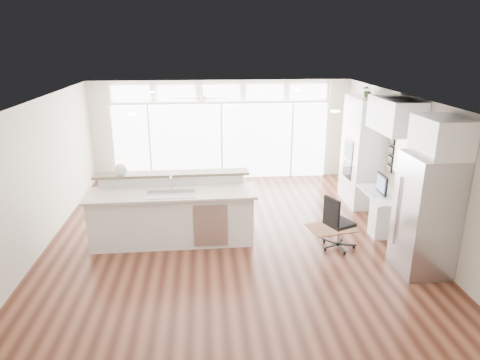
{
  "coord_description": "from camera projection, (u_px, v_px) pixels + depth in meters",
  "views": [
    {
      "loc": [
        -0.47,
        -7.52,
        3.73
      ],
      "look_at": [
        0.22,
        0.6,
        1.03
      ],
      "focal_mm": 32.0,
      "sensor_mm": 36.0,
      "label": 1
    }
  ],
  "objects": [
    {
      "name": "transom_row",
      "position": [
        221.0,
        92.0,
        11.3
      ],
      "size": [
        5.9,
        0.06,
        0.4
      ],
      "primitive_type": "cube",
      "color": "white",
      "rests_on": "wall_back"
    },
    {
      "name": "ceiling",
      "position": [
        230.0,
        101.0,
        7.48
      ],
      "size": [
        7.0,
        8.0,
        0.02
      ],
      "primitive_type": "cube",
      "color": "white",
      "rests_on": "wall_back"
    },
    {
      "name": "fishbowl",
      "position": [
        121.0,
        170.0,
        8.14
      ],
      "size": [
        0.26,
        0.26,
        0.24
      ],
      "primitive_type": "sphere",
      "rotation": [
        0.0,
        0.0,
        0.09
      ],
      "color": "white",
      "rests_on": "kitchen_island"
    },
    {
      "name": "potted_plant",
      "position": [
        368.0,
        92.0,
        9.46
      ],
      "size": [
        0.31,
        0.33,
        0.23
      ],
      "primitive_type": "imported",
      "rotation": [
        0.0,
        0.0,
        -0.17
      ],
      "color": "#345725",
      "rests_on": "oven_cabinet"
    },
    {
      "name": "wall_right",
      "position": [
        413.0,
        170.0,
        8.18
      ],
      "size": [
        0.04,
        8.0,
        2.7
      ],
      "primitive_type": "cube",
      "color": "beige",
      "rests_on": "floor"
    },
    {
      "name": "recessed_lights",
      "position": [
        230.0,
        100.0,
        7.67
      ],
      "size": [
        3.4,
        3.0,
        0.02
      ],
      "primitive_type": "cube",
      "color": "beige",
      "rests_on": "ceiling"
    },
    {
      "name": "ceiling_fan",
      "position": [
        202.0,
        94.0,
        10.15
      ],
      "size": [
        1.16,
        1.16,
        0.32
      ],
      "primitive_type": "cube",
      "color": "white",
      "rests_on": "ceiling"
    },
    {
      "name": "oven_cabinet",
      "position": [
        362.0,
        152.0,
        9.89
      ],
      "size": [
        0.64,
        1.2,
        2.5
      ],
      "primitive_type": "cube",
      "color": "white",
      "rests_on": "floor"
    },
    {
      "name": "wall_front",
      "position": [
        258.0,
        299.0,
        4.12
      ],
      "size": [
        7.0,
        0.04,
        2.7
      ],
      "primitive_type": "cube",
      "color": "beige",
      "rests_on": "floor"
    },
    {
      "name": "kitchen_island",
      "position": [
        172.0,
        212.0,
        8.08
      ],
      "size": [
        3.16,
        1.24,
        1.25
      ],
      "primitive_type": "cube",
      "rotation": [
        0.0,
        0.0,
        0.02
      ],
      "color": "white",
      "rests_on": "floor"
    },
    {
      "name": "office_chair",
      "position": [
        339.0,
        223.0,
        7.87
      ],
      "size": [
        0.69,
        0.66,
        1.02
      ],
      "primitive_type": "cube",
      "rotation": [
        0.0,
        0.0,
        0.41
      ],
      "color": "black",
      "rests_on": "floor"
    },
    {
      "name": "glass_wall",
      "position": [
        222.0,
        142.0,
        11.72
      ],
      "size": [
        5.8,
        0.06,
        2.08
      ],
      "primitive_type": "cube",
      "color": "white",
      "rests_on": "wall_back"
    },
    {
      "name": "fridge_cabinet",
      "position": [
        441.0,
        137.0,
        6.58
      ],
      "size": [
        0.64,
        0.9,
        0.6
      ],
      "primitive_type": "cube",
      "color": "white",
      "rests_on": "wall_right"
    },
    {
      "name": "framed_photos",
      "position": [
        391.0,
        155.0,
        9.04
      ],
      "size": [
        0.06,
        0.22,
        0.8
      ],
      "primitive_type": "cube",
      "color": "black",
      "rests_on": "wall_right"
    },
    {
      "name": "floor",
      "position": [
        231.0,
        241.0,
        8.33
      ],
      "size": [
        7.0,
        8.0,
        0.02
      ],
      "primitive_type": "cube",
      "color": "#3F1D13",
      "rests_on": "ground"
    },
    {
      "name": "wall_back",
      "position": [
        221.0,
        130.0,
        11.69
      ],
      "size": [
        7.0,
        0.04,
        2.7
      ],
      "primitive_type": "cube",
      "color": "beige",
      "rests_on": "floor"
    },
    {
      "name": "rug",
      "position": [
        331.0,
        228.0,
        8.86
      ],
      "size": [
        1.03,
        0.83,
        0.01
      ],
      "primitive_type": "cube",
      "rotation": [
        0.0,
        0.0,
        0.2
      ],
      "color": "#3D2313",
      "rests_on": "floor"
    },
    {
      "name": "refrigerator",
      "position": [
        426.0,
        215.0,
        6.99
      ],
      "size": [
        0.76,
        0.9,
        2.0
      ],
      "primitive_type": "cube",
      "color": "#B0B1B5",
      "rests_on": "floor"
    },
    {
      "name": "wall_left",
      "position": [
        35.0,
        179.0,
        7.62
      ],
      "size": [
        0.04,
        8.0,
        2.7
      ],
      "primitive_type": "cube",
      "color": "beige",
      "rests_on": "floor"
    },
    {
      "name": "keyboard",
      "position": [
        373.0,
        194.0,
        8.6
      ],
      "size": [
        0.12,
        0.32,
        0.02
      ],
      "primitive_type": "cube",
      "rotation": [
        0.0,
        0.0,
        0.02
      ],
      "color": "silver",
      "rests_on": "desk_nook"
    },
    {
      "name": "desk_window",
      "position": [
        405.0,
        156.0,
        8.4
      ],
      "size": [
        0.04,
        0.85,
        0.85
      ],
      "primitive_type": "cube",
      "color": "white",
      "rests_on": "wall_right"
    },
    {
      "name": "desk_nook",
      "position": [
        383.0,
        211.0,
        8.74
      ],
      "size": [
        0.72,
        1.3,
        0.76
      ],
      "primitive_type": "cube",
      "color": "white",
      "rests_on": "floor"
    },
    {
      "name": "monitor",
      "position": [
        382.0,
        184.0,
        8.55
      ],
      "size": [
        0.11,
        0.52,
        0.43
      ],
      "primitive_type": "cube",
      "rotation": [
        0.0,
        0.0,
        -0.05
      ],
      "color": "black",
      "rests_on": "desk_nook"
    },
    {
      "name": "upper_cabinets",
      "position": [
        396.0,
        115.0,
        8.13
      ],
      "size": [
        0.64,
        1.3,
        0.64
      ],
      "primitive_type": "cube",
      "color": "white",
      "rests_on": "wall_right"
    }
  ]
}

